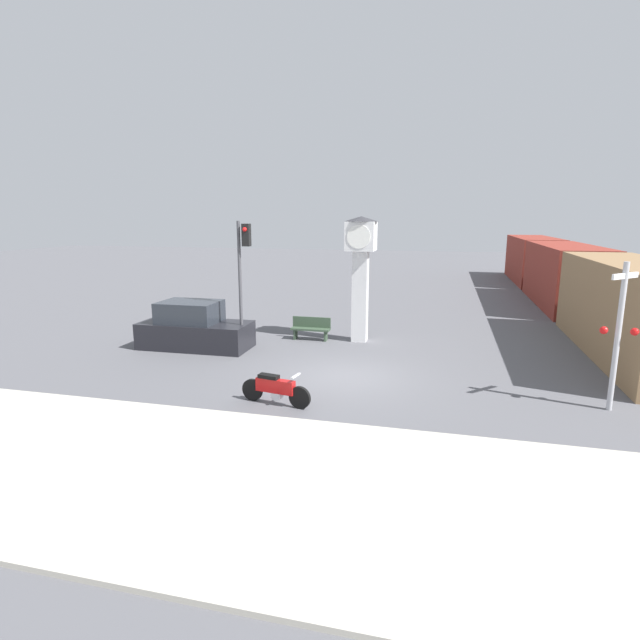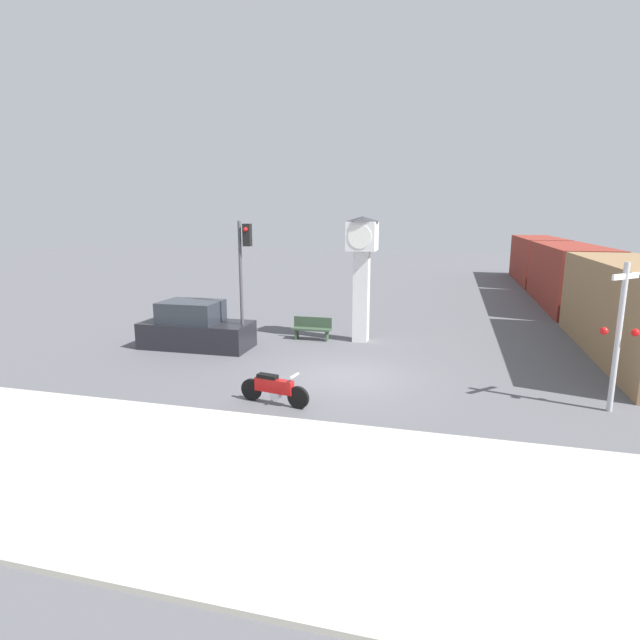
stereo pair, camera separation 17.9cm
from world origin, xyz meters
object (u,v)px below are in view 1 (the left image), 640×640
(motorcycle, at_px, (275,389))
(bench, at_px, (311,328))
(freight_train, at_px, (564,275))
(traffic_light, at_px, (243,264))
(railroad_crossing_signal, at_px, (618,331))
(parked_car, at_px, (194,329))
(clock_tower, at_px, (361,260))

(motorcycle, height_order, bench, bench)
(freight_train, height_order, bench, freight_train)
(traffic_light, bearing_deg, bench, 50.25)
(traffic_light, xyz_separation_m, railroad_crossing_signal, (11.46, -3.15, -1.17))
(freight_train, bearing_deg, motorcycle, -120.25)
(traffic_light, xyz_separation_m, bench, (1.92, 2.31, -2.79))
(freight_train, relative_size, bench, 20.23)
(motorcycle, height_order, parked_car, parked_car)
(railroad_crossing_signal, relative_size, parked_car, 0.92)
(motorcycle, bearing_deg, bench, 108.11)
(freight_train, distance_m, bench, 16.39)
(railroad_crossing_signal, bearing_deg, bench, 150.23)
(motorcycle, xyz_separation_m, freight_train, (10.81, 18.54, 1.26))
(parked_car, bearing_deg, motorcycle, -45.35)
(bench, bearing_deg, railroad_crossing_signal, -29.77)
(railroad_crossing_signal, bearing_deg, traffic_light, 164.65)
(clock_tower, height_order, parked_car, clock_tower)
(parked_car, bearing_deg, bench, 29.44)
(motorcycle, relative_size, clock_tower, 0.41)
(freight_train, distance_m, railroad_crossing_signal, 16.95)
(clock_tower, bearing_deg, traffic_light, -146.33)
(freight_train, bearing_deg, traffic_light, -135.08)
(railroad_crossing_signal, distance_m, parked_car, 13.96)
(freight_train, distance_m, parked_car, 20.89)
(bench, bearing_deg, freight_train, 43.95)
(clock_tower, bearing_deg, freight_train, 48.46)
(freight_train, relative_size, railroad_crossing_signal, 8.37)
(motorcycle, distance_m, traffic_light, 6.35)
(railroad_crossing_signal, height_order, bench, railroad_crossing_signal)
(motorcycle, bearing_deg, freight_train, 70.34)
(freight_train, height_order, traffic_light, traffic_light)
(motorcycle, bearing_deg, parked_car, 146.04)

